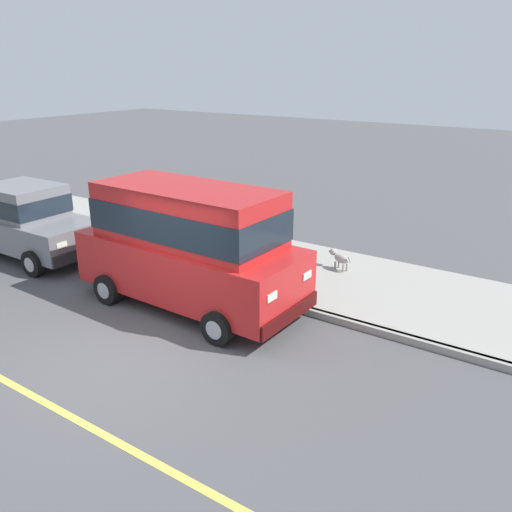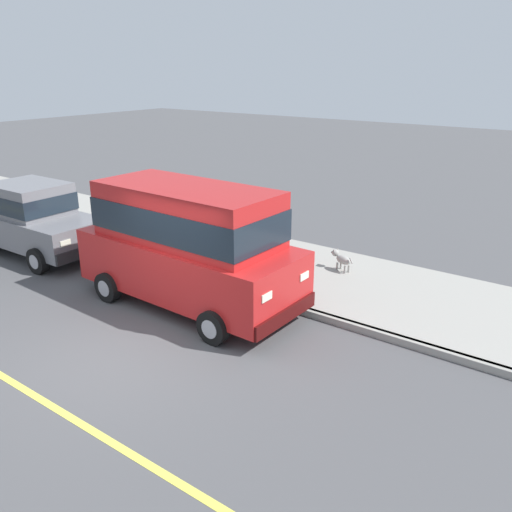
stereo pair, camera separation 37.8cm
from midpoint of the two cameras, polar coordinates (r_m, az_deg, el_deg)
The scene contains 7 objects.
ground_plane at distance 9.52m, azimuth -13.19°, elevation -10.36°, with size 80.00×80.00×0.00m, color #4C4C4F.
curb at distance 11.55m, azimuth -1.26°, elevation -3.78°, with size 0.16×64.00×0.14m, color gray.
sidewalk at distance 12.92m, azimuth 3.58°, elevation -1.17°, with size 3.60×64.00×0.14m, color #99968E.
lane_centre_line at distance 8.75m, azimuth -21.29°, elevation -14.23°, with size 0.12×57.60×0.01m, color #E0D64C.
car_red_van at distance 10.64m, azimuth -6.38°, elevation 1.63°, with size 2.22×4.94×2.52m.
car_grey_hatchback at distance 14.80m, azimuth -22.15°, elevation 3.82°, with size 2.01×3.83×1.88m.
dog_grey at distance 12.58m, azimuth 10.12°, elevation -0.30°, with size 0.36×0.72×0.49m.
Camera 2 is at (-5.09, -6.58, 4.72)m, focal length 36.85 mm.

